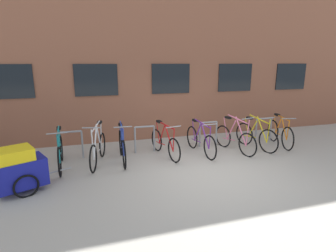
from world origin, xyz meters
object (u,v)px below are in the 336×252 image
(bicycle_red, at_px, (165,143))
(bicycle_purple, at_px, (200,140))
(bicycle_blue, at_px, (122,146))
(bicycle_orange, at_px, (280,133))
(bicycle_yellow, at_px, (256,136))
(bike_trailer, at_px, (19,169))
(bicycle_pink, at_px, (235,138))
(bicycle_white, at_px, (98,149))
(bicycle_teal, at_px, (60,152))

(bicycle_red, xyz_separation_m, bicycle_purple, (1.04, -0.08, 0.01))
(bicycle_blue, relative_size, bicycle_orange, 1.07)
(bicycle_yellow, bearing_deg, bike_trailer, -170.24)
(bicycle_blue, height_order, bicycle_purple, bicycle_blue)
(bicycle_pink, xyz_separation_m, bicycle_white, (-3.87, 0.14, 0.01))
(bicycle_red, distance_m, bicycle_pink, 2.08)
(bicycle_white, xyz_separation_m, bike_trailer, (-1.57, -1.15, 0.09))
(bicycle_blue, bearing_deg, bicycle_purple, -0.50)
(bicycle_yellow, relative_size, bicycle_teal, 0.91)
(bicycle_pink, bearing_deg, bicycle_white, 177.94)
(bicycle_blue, xyz_separation_m, bicycle_purple, (2.23, -0.02, -0.02))
(bicycle_red, xyz_separation_m, bicycle_yellow, (2.82, -0.15, 0.02))
(bicycle_purple, bearing_deg, bicycle_yellow, -2.10)
(bicycle_purple, bearing_deg, bicycle_teal, 179.82)
(bicycle_pink, xyz_separation_m, bicycle_orange, (1.68, 0.12, 0.00))
(bicycle_blue, relative_size, bicycle_purple, 0.99)
(bicycle_yellow, height_order, bicycle_white, bicycle_white)
(bicycle_teal, bearing_deg, bike_trailer, -119.92)
(bicycle_blue, bearing_deg, bicycle_white, -179.60)
(bicycle_pink, height_order, bicycle_teal, bicycle_pink)
(bicycle_blue, height_order, bike_trailer, bicycle_blue)
(bicycle_teal, distance_m, bicycle_orange, 6.46)
(bicycle_red, relative_size, bike_trailer, 1.17)
(bicycle_orange, bearing_deg, bicycle_pink, -175.83)
(bicycle_blue, distance_m, bicycle_purple, 2.23)
(bike_trailer, bearing_deg, bicycle_white, 36.20)
(bicycle_orange, height_order, bike_trailer, bicycle_orange)
(bicycle_purple, relative_size, bike_trailer, 1.23)
(bicycle_orange, height_order, bicycle_white, bicycle_white)
(bicycle_yellow, bearing_deg, bicycle_orange, 3.93)
(bicycle_red, distance_m, bicycle_blue, 1.19)
(bicycle_teal, height_order, bicycle_white, bicycle_white)
(bicycle_red, distance_m, bicycle_white, 1.81)
(bicycle_yellow, height_order, bicycle_teal, bicycle_yellow)
(bicycle_yellow, height_order, bicycle_purple, bicycle_yellow)
(bicycle_red, height_order, bicycle_blue, bicycle_blue)
(bicycle_blue, bearing_deg, bike_trailer, -152.23)
(bicycle_purple, distance_m, bicycle_orange, 2.71)
(bicycle_yellow, bearing_deg, bicycle_blue, 178.79)
(bicycle_red, bearing_deg, bicycle_orange, -1.25)
(bicycle_blue, relative_size, bike_trailer, 1.22)
(bicycle_orange, relative_size, bicycle_white, 0.95)
(bicycle_pink, relative_size, bike_trailer, 1.15)
(bicycle_blue, height_order, bicycle_yellow, bicycle_blue)
(bicycle_blue, distance_m, bicycle_teal, 1.53)
(bicycle_pink, relative_size, bicycle_blue, 0.95)
(bicycle_blue, relative_size, bicycle_teal, 0.98)
(bicycle_pink, height_order, bicycle_white, bicycle_white)
(bicycle_white, bearing_deg, bike_trailer, -143.80)
(bicycle_yellow, xyz_separation_m, bicycle_orange, (0.92, 0.06, 0.00))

